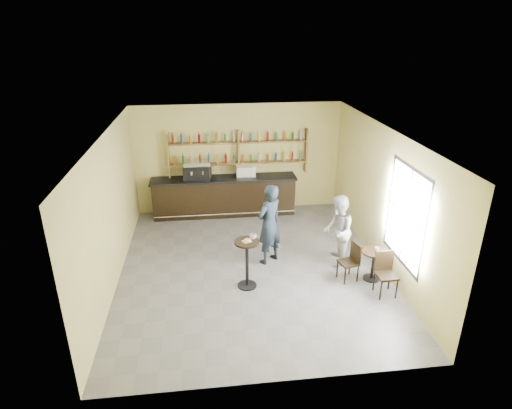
{
  "coord_description": "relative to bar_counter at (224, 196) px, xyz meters",
  "views": [
    {
      "loc": [
        -0.95,
        -8.59,
        5.25
      ],
      "look_at": [
        0.2,
        0.8,
        1.25
      ],
      "focal_mm": 30.0,
      "sensor_mm": 36.0,
      "label": 1
    }
  ],
  "objects": [
    {
      "name": "wall_left",
      "position": [
        -2.54,
        -3.15,
        1.03
      ],
      "size": [
        0.0,
        7.0,
        7.0
      ],
      "primitive_type": "plane",
      "rotation": [
        1.57,
        0.0,
        1.57
      ],
      "color": "#D3CA78",
      "rests_on": "floor"
    },
    {
      "name": "cafe_table",
      "position": [
        3.06,
        -3.96,
        -0.22
      ],
      "size": [
        0.57,
        0.57,
        0.7
      ],
      "primitive_type": null,
      "rotation": [
        0.0,
        0.0,
        0.04
      ],
      "color": "black",
      "rests_on": "floor"
    },
    {
      "name": "wall_right",
      "position": [
        3.46,
        -3.15,
        1.03
      ],
      "size": [
        0.0,
        7.0,
        7.0
      ],
      "primitive_type": "plane",
      "rotation": [
        1.57,
        0.0,
        -1.57
      ],
      "color": "#D3CA78",
      "rests_on": "floor"
    },
    {
      "name": "donut",
      "position": [
        0.29,
        -3.91,
        0.55
      ],
      "size": [
        0.17,
        0.17,
        0.05
      ],
      "primitive_type": "torus",
      "rotation": [
        0.0,
        0.0,
        0.28
      ],
      "color": "gold",
      "rests_on": "napkin"
    },
    {
      "name": "man_main",
      "position": [
        0.89,
        -2.91,
        0.4
      ],
      "size": [
        0.85,
        0.8,
        1.94
      ],
      "primitive_type": "imported",
      "rotation": [
        0.0,
        0.0,
        3.8
      ],
      "color": "black",
      "rests_on": "floor"
    },
    {
      "name": "pastry_case",
      "position": [
        0.64,
        0.0,
        0.74
      ],
      "size": [
        0.58,
        0.48,
        0.34
      ],
      "primitive_type": null,
      "rotation": [
        0.0,
        0.0,
        0.06
      ],
      "color": "silver",
      "rests_on": "bar_counter"
    },
    {
      "name": "pedestal_table",
      "position": [
        0.28,
        -3.9,
        -0.02
      ],
      "size": [
        0.69,
        0.69,
        1.09
      ],
      "primitive_type": null,
      "rotation": [
        0.0,
        0.0,
        0.38
      ],
      "color": "black",
      "rests_on": "floor"
    },
    {
      "name": "chair_south",
      "position": [
        3.11,
        -4.56,
        -0.1
      ],
      "size": [
        0.42,
        0.42,
        0.94
      ],
      "primitive_type": null,
      "rotation": [
        0.0,
        0.0,
        0.04
      ],
      "color": "black",
      "rests_on": "floor"
    },
    {
      "name": "chair_west",
      "position": [
        2.51,
        -3.91,
        -0.13
      ],
      "size": [
        0.46,
        0.46,
        0.87
      ],
      "primitive_type": null,
      "rotation": [
        0.0,
        0.0,
        -1.32
      ],
      "color": "black",
      "rests_on": "floor"
    },
    {
      "name": "espresso_machine",
      "position": [
        -0.74,
        0.0,
        0.84
      ],
      "size": [
        0.82,
        0.6,
        0.53
      ],
      "primitive_type": null,
      "rotation": [
        0.0,
        0.0,
        -0.17
      ],
      "color": "black",
      "rests_on": "bar_counter"
    },
    {
      "name": "cup_cafe",
      "position": [
        3.11,
        -3.96,
        0.18
      ],
      "size": [
        0.12,
        0.12,
        0.09
      ],
      "primitive_type": "imported",
      "rotation": [
        0.0,
        0.0,
        0.37
      ],
      "color": "white",
      "rests_on": "cafe_table"
    },
    {
      "name": "window_frame",
      "position": [
        3.45,
        -4.35,
        1.13
      ],
      "size": [
        0.04,
        1.7,
        2.1
      ],
      "primitive_type": null,
      "color": "black",
      "rests_on": "wall_right"
    },
    {
      "name": "shelf_unit",
      "position": [
        0.46,
        0.22,
        1.24
      ],
      "size": [
        4.0,
        0.26,
        1.4
      ],
      "primitive_type": null,
      "color": "brown",
      "rests_on": "wall_back"
    },
    {
      "name": "window_pane",
      "position": [
        3.45,
        -4.35,
        1.13
      ],
      "size": [
        0.0,
        2.0,
        2.0
      ],
      "primitive_type": "plane",
      "rotation": [
        1.57,
        0.0,
        -1.57
      ],
      "color": "white",
      "rests_on": "wall_right"
    },
    {
      "name": "napkin",
      "position": [
        0.28,
        -3.9,
        0.52
      ],
      "size": [
        0.22,
        0.22,
        0.0
      ],
      "primitive_type": "cube",
      "rotation": [
        0.0,
        0.0,
        0.46
      ],
      "color": "white",
      "rests_on": "pedestal_table"
    },
    {
      "name": "wall_front",
      "position": [
        0.46,
        -6.65,
        1.03
      ],
      "size": [
        7.0,
        0.0,
        7.0
      ],
      "primitive_type": "plane",
      "rotation": [
        -1.57,
        0.0,
        0.0
      ],
      "color": "#D3CA78",
      "rests_on": "floor"
    },
    {
      "name": "liquor_bottles",
      "position": [
        0.46,
        0.22,
        1.41
      ],
      "size": [
        3.68,
        0.1,
        1.0
      ],
      "primitive_type": null,
      "color": "#8C5919",
      "rests_on": "shelf_unit"
    },
    {
      "name": "floor",
      "position": [
        0.46,
        -3.15,
        -0.57
      ],
      "size": [
        7.0,
        7.0,
        0.0
      ],
      "primitive_type": "plane",
      "color": "slate",
      "rests_on": "ground"
    },
    {
      "name": "ceiling",
      "position": [
        0.46,
        -3.15,
        2.63
      ],
      "size": [
        7.0,
        7.0,
        0.0
      ],
      "primitive_type": "plane",
      "rotation": [
        3.14,
        0.0,
        0.0
      ],
      "color": "white",
      "rests_on": "wall_back"
    },
    {
      "name": "cup_pedestal",
      "position": [
        0.42,
        -3.8,
        0.58
      ],
      "size": [
        0.17,
        0.17,
        0.11
      ],
      "primitive_type": "imported",
      "rotation": [
        0.0,
        0.0,
        -0.26
      ],
      "color": "white",
      "rests_on": "pedestal_table"
    },
    {
      "name": "wall_back",
      "position": [
        0.46,
        0.35,
        1.03
      ],
      "size": [
        7.0,
        0.0,
        7.0
      ],
      "primitive_type": "plane",
      "rotation": [
        1.57,
        0.0,
        0.0
      ],
      "color": "#D3CA78",
      "rests_on": "floor"
    },
    {
      "name": "patron_second",
      "position": [
        2.45,
        -3.19,
        0.28
      ],
      "size": [
        0.83,
        0.96,
        1.7
      ],
      "primitive_type": "imported",
      "rotation": [
        0.0,
        0.0,
        -1.83
      ],
      "color": "#A8A9AE",
      "rests_on": "floor"
    },
    {
      "name": "bar_counter",
      "position": [
        0.0,
        0.0,
        0.0
      ],
      "size": [
        4.21,
        0.82,
        1.14
      ],
      "primitive_type": null,
      "color": "black",
      "rests_on": "floor"
    }
  ]
}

